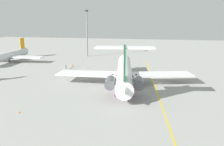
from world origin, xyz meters
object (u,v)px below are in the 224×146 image
Objects in this scene: main_jetliner at (124,73)px; airliner_mid_left at (7,56)px; safety_cone_nose at (19,112)px; safety_cone_tail at (70,66)px; ground_crew_portside at (71,67)px; light_mast at (87,31)px; safety_cone_wingtip at (88,68)px; ground_crew_near_nose at (73,65)px; ground_crew_near_tail at (66,66)px.

main_jetliner is 1.44× the size of airliner_mid_left.
safety_cone_tail is at bearing 8.20° from safety_cone_nose.
ground_crew_portside is at bearing -157.68° from safety_cone_tail.
light_mast reaches higher than main_jetliner.
light_mast is (31.91, 9.79, 13.01)m from safety_cone_wingtip.
ground_crew_near_nose is at bearing -143.54° from ground_crew_portside.
ground_crew_portside reaches higher than safety_cone_tail.
main_jetliner reaches higher than safety_cone_tail.
light_mast is at bearing 118.19° from ground_crew_near_nose.
light_mast is at bearing -84.99° from ground_crew_near_tail.
main_jetliner reaches higher than safety_cone_wingtip.
ground_crew_near_tail is 3.01× the size of safety_cone_wingtip.
main_jetliner is 29.42× the size of ground_crew_near_tail.
safety_cone_tail is 32.70m from light_mast.
ground_crew_portside is (-0.95, -2.40, 0.02)m from ground_crew_near_tail.
main_jetliner is at bearing -140.12° from safety_cone_wingtip.
airliner_mid_left is at bearing 81.46° from safety_cone_tail.
main_jetliner is 28.91× the size of ground_crew_portside.
light_mast is at bearing 2.93° from safety_cone_tail.
ground_crew_portside is at bearing 43.18° from main_jetliner.
ground_crew_near_nose is at bearing 77.53° from airliner_mid_left.
main_jetliner is 34.21m from ground_crew_near_tail.
ground_crew_near_tail is at bearing -81.45° from ground_crew_portside.
airliner_mid_left is 19.93× the size of ground_crew_near_nose.
ground_crew_portside is 3.06× the size of safety_cone_wingtip.
ground_crew_near_nose reaches higher than safety_cone_tail.
ground_crew_near_nose is 33.35m from light_mast.
main_jetliner is 88.51× the size of safety_cone_tail.
airliner_mid_left is 20.14× the size of ground_crew_portside.
safety_cone_wingtip is 0.02× the size of light_mast.
light_mast is at bearing -144.15° from ground_crew_portside.
safety_cone_wingtip is at bearing -162.94° from light_mast.
airliner_mid_left is (28.98, 59.20, -0.88)m from main_jetliner.
light_mast reaches higher than ground_crew_near_nose.
safety_cone_nose is at bearing -60.68° from ground_crew_near_nose.
safety_cone_wingtip is at bearing 31.14° from main_jetliner.
main_jetliner is 28.60× the size of ground_crew_near_nose.
main_jetliner is 31.73m from ground_crew_portside.
safety_cone_wingtip is (2.67, -6.37, -0.79)m from ground_crew_portside.
main_jetliner reaches higher than safety_cone_nose.
light_mast reaches higher than safety_cone_wingtip.
safety_cone_wingtip is 35.83m from light_mast.
ground_crew_portside reaches higher than safety_cone_nose.
main_jetliner reaches higher than ground_crew_near_nose.
ground_crew_portside is at bearing 112.76° from safety_cone_wingtip.
light_mast is at bearing 17.06° from safety_cone_wingtip.
ground_crew_portside reaches higher than safety_cone_wingtip.
ground_crew_near_nose reaches higher than ground_crew_portside.
ground_crew_near_nose is 1.01× the size of ground_crew_portside.
airliner_mid_left is at bearing 80.49° from safety_cone_wingtip.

